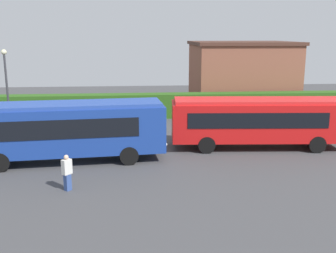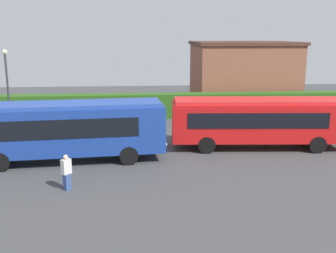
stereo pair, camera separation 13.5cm
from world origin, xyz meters
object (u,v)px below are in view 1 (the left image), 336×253
Objects in this scene: person_right at (118,131)px; person_left at (76,131)px; person_center at (67,172)px; bus_blue at (66,128)px; lamppost at (7,83)px; bus_red at (259,120)px.

person_left is at bearing 174.24° from person_right.
person_left is 7.02m from person_center.
bus_blue reaches higher than person_left.
person_right is at bearing -24.24° from lamppost.
person_center is 0.28× the size of lamppost.
person_center is at bearing 104.02° from person_left.
bus_red reaches higher than person_left.
person_right is (2.63, 2.77, -0.86)m from bus_blue.
lamppost is at bearing 161.13° from person_center.
person_center is 11.95m from lamppost.
bus_red is 1.83× the size of lamppost.
person_left is 0.33× the size of lamppost.
person_right is (1.98, 6.99, 0.14)m from person_center.
person_left is at bearing 178.94° from bus_red.
person_right is 0.32× the size of lamppost.
person_center is at bearing -62.42° from lamppost.
bus_red is 11.05m from person_left.
bus_blue is 5.63× the size of person_left.
bus_red is (11.11, 1.80, -0.11)m from bus_blue.
person_left is 2.50m from person_right.
person_right is at bearing -170.29° from person_left.
lamppost is at bearing 168.87° from bus_red.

